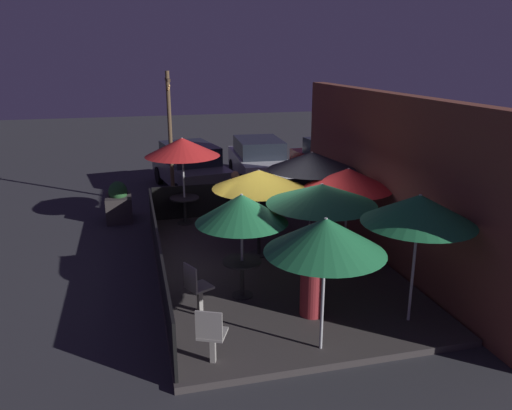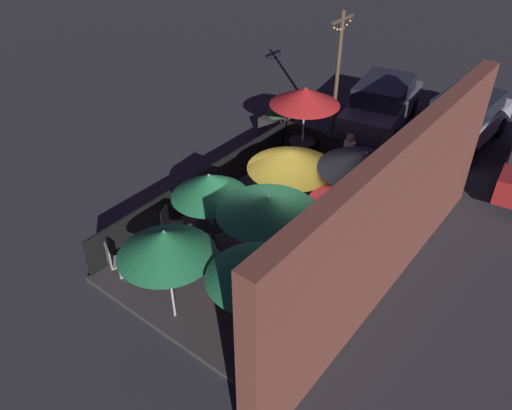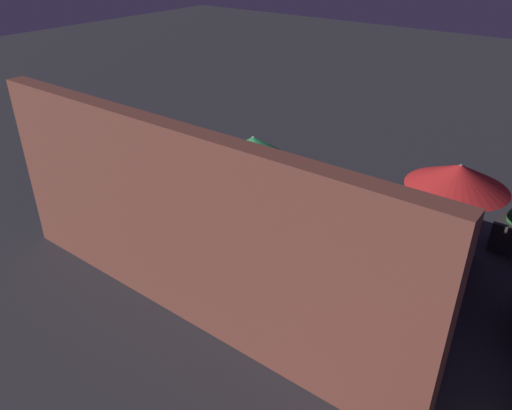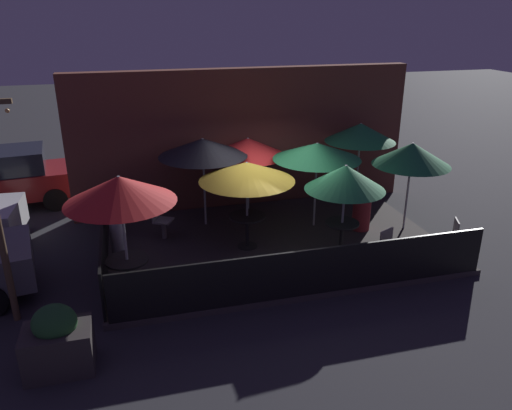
{
  "view_description": "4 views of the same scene",
  "coord_description": "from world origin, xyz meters",
  "px_view_note": "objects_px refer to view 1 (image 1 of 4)",
  "views": [
    {
      "loc": [
        9.79,
        -2.82,
        4.57
      ],
      "look_at": [
        -0.85,
        -0.15,
        1.25
      ],
      "focal_mm": 35.0,
      "sensor_mm": 36.0,
      "label": 1
    },
    {
      "loc": [
        7.79,
        5.41,
        7.77
      ],
      "look_at": [
        0.57,
        -0.25,
        1.26
      ],
      "focal_mm": 35.0,
      "sensor_mm": 36.0,
      "label": 2
    },
    {
      "loc": [
        -5.47,
        7.76,
        6.43
      ],
      "look_at": [
        0.24,
        0.3,
        1.22
      ],
      "focal_mm": 35.0,
      "sensor_mm": 36.0,
      "label": 3
    },
    {
      "loc": [
        -3.11,
        -10.12,
        5.19
      ],
      "look_at": [
        -0.46,
        -0.24,
        1.16
      ],
      "focal_mm": 35.0,
      "sensor_mm": 36.0,
      "label": 4
    }
  ],
  "objects_px": {
    "patron_1": "(312,289)",
    "planter_box": "(119,203)",
    "dining_table_2": "(242,268)",
    "patio_umbrella_1": "(259,179)",
    "patio_umbrella_2": "(242,209)",
    "patio_chair_0": "(196,286)",
    "parked_car_0": "(190,166)",
    "patio_umbrella_0": "(182,147)",
    "patio_umbrella_4": "(312,161)",
    "dining_table_1": "(259,230)",
    "patio_umbrella_7": "(322,194)",
    "patio_chair_2": "(211,334)",
    "patio_chair_1": "(276,208)",
    "patron_0": "(235,196)",
    "dining_table_0": "(185,203)",
    "parked_car_2": "(337,162)",
    "light_post": "(170,134)",
    "patio_umbrella_5": "(348,179)",
    "patio_umbrella_6": "(325,235)",
    "parked_car_1": "(259,160)",
    "patio_umbrella_3": "(419,209)"
  },
  "relations": [
    {
      "from": "patio_chair_1",
      "to": "dining_table_0",
      "type": "bearing_deg",
      "value": -81.26
    },
    {
      "from": "light_post",
      "to": "patio_chair_0",
      "type": "bearing_deg",
      "value": -1.65
    },
    {
      "from": "patio_chair_0",
      "to": "parked_car_0",
      "type": "xyz_separation_m",
      "value": [
        -8.94,
        0.97,
        0.21
      ]
    },
    {
      "from": "patio_umbrella_4",
      "to": "patio_chair_1",
      "type": "bearing_deg",
      "value": -154.68
    },
    {
      "from": "dining_table_2",
      "to": "parked_car_0",
      "type": "distance_m",
      "value": 8.5
    },
    {
      "from": "patio_umbrella_7",
      "to": "patron_0",
      "type": "distance_m",
      "value": 4.94
    },
    {
      "from": "patio_umbrella_3",
      "to": "parked_car_1",
      "type": "bearing_deg",
      "value": 179.87
    },
    {
      "from": "dining_table_1",
      "to": "patio_umbrella_5",
      "type": "bearing_deg",
      "value": 75.16
    },
    {
      "from": "patio_umbrella_6",
      "to": "patio_umbrella_7",
      "type": "bearing_deg",
      "value": 160.08
    },
    {
      "from": "patio_umbrella_2",
      "to": "patio_chair_2",
      "type": "distance_m",
      "value": 2.58
    },
    {
      "from": "patio_umbrella_0",
      "to": "patio_umbrella_5",
      "type": "distance_m",
      "value": 4.59
    },
    {
      "from": "patio_umbrella_3",
      "to": "patio_umbrella_1",
      "type": "bearing_deg",
      "value": -153.14
    },
    {
      "from": "dining_table_0",
      "to": "dining_table_2",
      "type": "xyz_separation_m",
      "value": [
        4.59,
        0.58,
        -0.02
      ]
    },
    {
      "from": "patron_1",
      "to": "light_post",
      "type": "height_order",
      "value": "light_post"
    },
    {
      "from": "patio_umbrella_3",
      "to": "dining_table_0",
      "type": "distance_m",
      "value": 7.12
    },
    {
      "from": "dining_table_0",
      "to": "parked_car_2",
      "type": "bearing_deg",
      "value": 119.5
    },
    {
      "from": "dining_table_0",
      "to": "patio_chair_1",
      "type": "xyz_separation_m",
      "value": [
        0.8,
        2.37,
        -0.09
      ]
    },
    {
      "from": "patio_umbrella_0",
      "to": "patio_umbrella_4",
      "type": "height_order",
      "value": "patio_umbrella_0"
    },
    {
      "from": "parked_car_2",
      "to": "patron_1",
      "type": "bearing_deg",
      "value": -31.41
    },
    {
      "from": "patio_chair_1",
      "to": "parked_car_1",
      "type": "distance_m",
      "value": 5.31
    },
    {
      "from": "dining_table_2",
      "to": "dining_table_1",
      "type": "bearing_deg",
      "value": 156.93
    },
    {
      "from": "patio_umbrella_6",
      "to": "dining_table_2",
      "type": "distance_m",
      "value": 2.58
    },
    {
      "from": "light_post",
      "to": "parked_car_1",
      "type": "relative_size",
      "value": 0.97
    },
    {
      "from": "patio_chair_2",
      "to": "dining_table_2",
      "type": "bearing_deg",
      "value": 0.0
    },
    {
      "from": "patio_umbrella_4",
      "to": "patio_umbrella_5",
      "type": "height_order",
      "value": "patio_umbrella_4"
    },
    {
      "from": "dining_table_0",
      "to": "patio_chair_1",
      "type": "bearing_deg",
      "value": 71.33
    },
    {
      "from": "dining_table_1",
      "to": "patron_0",
      "type": "relative_size",
      "value": 0.61
    },
    {
      "from": "dining_table_2",
      "to": "patio_umbrella_1",
      "type": "bearing_deg",
      "value": 156.93
    },
    {
      "from": "patio_umbrella_2",
      "to": "dining_table_2",
      "type": "bearing_deg",
      "value": -90.0
    },
    {
      "from": "patio_umbrella_1",
      "to": "planter_box",
      "type": "bearing_deg",
      "value": -139.82
    },
    {
      "from": "patio_umbrella_0",
      "to": "patio_umbrella_1",
      "type": "distance_m",
      "value": 3.02
    },
    {
      "from": "patio_umbrella_1",
      "to": "patio_chair_0",
      "type": "distance_m",
      "value": 3.22
    },
    {
      "from": "dining_table_2",
      "to": "patio_chair_1",
      "type": "bearing_deg",
      "value": 154.77
    },
    {
      "from": "patio_umbrella_0",
      "to": "light_post",
      "type": "relative_size",
      "value": 0.57
    },
    {
      "from": "patio_umbrella_0",
      "to": "dining_table_2",
      "type": "height_order",
      "value": "patio_umbrella_0"
    },
    {
      "from": "patio_umbrella_4",
      "to": "parked_car_1",
      "type": "xyz_separation_m",
      "value": [
        -6.39,
        0.31,
        -1.27
      ]
    },
    {
      "from": "patio_umbrella_1",
      "to": "patio_umbrella_2",
      "type": "height_order",
      "value": "patio_umbrella_2"
    },
    {
      "from": "patio_umbrella_2",
      "to": "dining_table_1",
      "type": "bearing_deg",
      "value": 156.93
    },
    {
      "from": "light_post",
      "to": "parked_car_2",
      "type": "bearing_deg",
      "value": 102.25
    },
    {
      "from": "patio_umbrella_6",
      "to": "patio_chair_2",
      "type": "height_order",
      "value": "patio_umbrella_6"
    },
    {
      "from": "patio_chair_0",
      "to": "patio_chair_1",
      "type": "bearing_deg",
      "value": 31.79
    },
    {
      "from": "patio_chair_2",
      "to": "patio_umbrella_1",
      "type": "bearing_deg",
      "value": 0.53
    },
    {
      "from": "patron_1",
      "to": "planter_box",
      "type": "relative_size",
      "value": 1.0
    },
    {
      "from": "patio_umbrella_5",
      "to": "patron_0",
      "type": "distance_m",
      "value": 3.99
    },
    {
      "from": "dining_table_1",
      "to": "planter_box",
      "type": "bearing_deg",
      "value": -139.82
    },
    {
      "from": "patio_umbrella_7",
      "to": "patio_chair_0",
      "type": "relative_size",
      "value": 2.24
    },
    {
      "from": "patio_umbrella_2",
      "to": "patio_umbrella_6",
      "type": "xyz_separation_m",
      "value": [
        2.05,
        0.81,
        0.14
      ]
    },
    {
      "from": "patio_umbrella_2",
      "to": "patio_chair_0",
      "type": "height_order",
      "value": "patio_umbrella_2"
    },
    {
      "from": "patio_umbrella_7",
      "to": "patron_1",
      "type": "height_order",
      "value": "patio_umbrella_7"
    },
    {
      "from": "patio_chair_2",
      "to": "patio_umbrella_7",
      "type": "bearing_deg",
      "value": -25.8
    }
  ]
}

